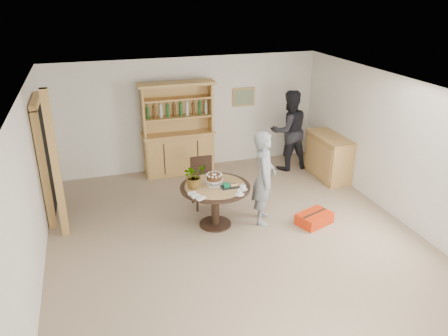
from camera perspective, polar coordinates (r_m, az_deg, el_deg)
ground at (r=7.23m, az=2.05°, el=-9.96°), size 7.00×7.00×0.00m
room_shell at (r=6.46m, az=2.27°, el=3.16°), size 6.04×7.04×2.52m
doorway at (r=8.25m, az=-22.43°, el=1.16°), size 0.13×1.10×2.18m
pine_post at (r=7.43m, az=-21.15°, el=0.23°), size 0.12×0.12×2.50m
hutch at (r=9.68m, az=-5.99°, el=3.27°), size 1.62×0.54×2.04m
sideboard at (r=9.72m, az=13.48°, el=1.47°), size 0.54×1.26×0.94m
dining_table at (r=7.49m, az=-1.16°, el=-3.40°), size 1.20×1.20×0.76m
dining_chair at (r=8.24m, az=-2.79°, el=-1.39°), size 0.42×0.42×0.95m
birthday_cake at (r=7.41m, az=-1.29°, el=-1.30°), size 0.30×0.30×0.20m
flower_vase at (r=7.29m, az=-3.93°, el=-1.01°), size 0.47×0.44×0.42m
gift_tray at (r=7.36m, az=0.71°, el=-2.32°), size 0.30×0.20×0.08m
coffee_cup_a at (r=7.27m, az=2.48°, el=-2.53°), size 0.15×0.15×0.09m
coffee_cup_b at (r=7.10m, az=2.04°, el=-3.26°), size 0.15×0.15×0.08m
napkins at (r=7.04m, az=-3.65°, el=-3.67°), size 0.24×0.33×0.03m
teen_boy at (r=7.56m, az=5.23°, el=-1.26°), size 0.62×0.72×1.67m
adult_person at (r=9.87m, az=8.48°, el=4.87°), size 0.92×0.73×1.82m
red_suitcase at (r=7.92m, az=11.71°, el=-6.46°), size 0.70×0.58×0.21m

